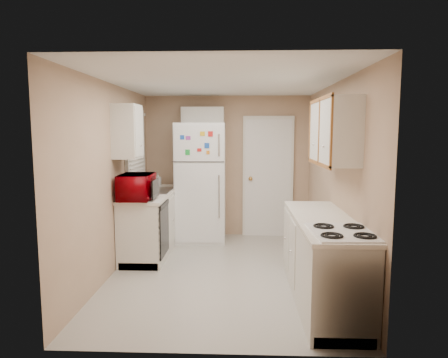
{
  "coord_description": "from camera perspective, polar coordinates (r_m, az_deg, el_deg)",
  "views": [
    {
      "loc": [
        0.22,
        -4.95,
        1.81
      ],
      "look_at": [
        0.0,
        0.5,
        1.15
      ],
      "focal_mm": 32.0,
      "sensor_mm": 36.0,
      "label": 1
    }
  ],
  "objects": [
    {
      "name": "upper_cabinet_left",
      "position": [
        5.38,
        -13.65,
        6.6
      ],
      "size": [
        0.3,
        0.45,
        0.7
      ],
      "primitive_type": "cube",
      "color": "silver",
      "rests_on": "wall_left"
    },
    {
      "name": "upper_cabinet_right",
      "position": [
        4.57,
        15.45,
        6.53
      ],
      "size": [
        0.3,
        1.2,
        0.7
      ],
      "primitive_type": "cube",
      "color": "silver",
      "rests_on": "wall_right"
    },
    {
      "name": "interior_door",
      "position": [
        6.87,
        6.29,
        0.25
      ],
      "size": [
        0.86,
        0.06,
        2.08
      ],
      "primitive_type": "cube",
      "color": "white",
      "rests_on": "floor"
    },
    {
      "name": "refrigerator",
      "position": [
        6.61,
        -3.29,
        -0.43
      ],
      "size": [
        0.81,
        0.78,
        1.94
      ],
      "primitive_type": "cube",
      "rotation": [
        0.0,
        0.0,
        0.01
      ],
      "color": "white",
      "rests_on": "floor"
    },
    {
      "name": "stove",
      "position": [
        3.9,
        16.42,
        -14.31
      ],
      "size": [
        0.58,
        0.7,
        0.83
      ],
      "primitive_type": "cube",
      "rotation": [
        0.0,
        0.0,
        0.04
      ],
      "color": "white",
      "rests_on": "floor"
    },
    {
      "name": "wall_right",
      "position": [
        5.13,
        15.6,
        -0.19
      ],
      "size": [
        3.8,
        3.8,
        0.0
      ],
      "primitive_type": "plane",
      "color": "tan",
      "rests_on": "floor"
    },
    {
      "name": "microwave",
      "position": [
        5.42,
        -12.35,
        -1.32
      ],
      "size": [
        0.63,
        0.37,
        0.41
      ],
      "primitive_type": "imported",
      "rotation": [
        0.0,
        0.0,
        1.61
      ],
      "color": "#880007",
      "rests_on": "left_counter"
    },
    {
      "name": "cabinet_over_fridge",
      "position": [
        6.73,
        -3.01,
        8.5
      ],
      "size": [
        0.7,
        0.3,
        0.4
      ],
      "primitive_type": "cube",
      "color": "silver",
      "rests_on": "wall_back"
    },
    {
      "name": "left_counter",
      "position": [
        6.15,
        -10.2,
        -5.99
      ],
      "size": [
        0.6,
        1.8,
        0.9
      ],
      "primitive_type": "cube",
      "color": "silver",
      "rests_on": "floor"
    },
    {
      "name": "sink",
      "position": [
        6.22,
        -9.99,
        -2.0
      ],
      "size": [
        0.54,
        0.74,
        0.16
      ],
      "primitive_type": "cube",
      "color": "gray",
      "rests_on": "left_counter"
    },
    {
      "name": "right_counter",
      "position": [
        4.46,
        13.86,
        -11.07
      ],
      "size": [
        0.6,
        2.0,
        0.9
      ],
      "primitive_type": "cube",
      "color": "silver",
      "rests_on": "floor"
    },
    {
      "name": "wall_back",
      "position": [
        6.88,
        0.46,
        1.81
      ],
      "size": [
        2.8,
        2.8,
        0.0
      ],
      "primitive_type": "plane",
      "color": "tan",
      "rests_on": "floor"
    },
    {
      "name": "ceiling",
      "position": [
        4.99,
        -0.23,
        13.69
      ],
      "size": [
        3.8,
        3.8,
        0.0
      ],
      "primitive_type": "plane",
      "color": "white",
      "rests_on": "floor"
    },
    {
      "name": "soap_bottle",
      "position": [
        6.75,
        -9.42,
        -0.09
      ],
      "size": [
        0.1,
        0.1,
        0.21
      ],
      "primitive_type": "imported",
      "rotation": [
        0.0,
        0.0,
        0.06
      ],
      "color": "white",
      "rests_on": "left_counter"
    },
    {
      "name": "floor",
      "position": [
        5.28,
        -0.22,
        -13.17
      ],
      "size": [
        3.8,
        3.8,
        0.0
      ],
      "primitive_type": "plane",
      "color": "beige",
      "rests_on": "ground"
    },
    {
      "name": "wall_left",
      "position": [
        5.24,
        -15.7,
        -0.04
      ],
      "size": [
        3.8,
        3.8,
        0.0
      ],
      "primitive_type": "plane",
      "color": "tan",
      "rests_on": "floor"
    },
    {
      "name": "window_blinds",
      "position": [
        6.21,
        -12.48,
        4.8
      ],
      "size": [
        0.1,
        0.98,
        1.08
      ],
      "primitive_type": "cube",
      "color": "silver",
      "rests_on": "wall_left"
    },
    {
      "name": "dishwasher",
      "position": [
        5.51,
        -8.59,
        -7.04
      ],
      "size": [
        0.03,
        0.58,
        0.72
      ],
      "primitive_type": "cube",
      "color": "black",
      "rests_on": "floor"
    },
    {
      "name": "wall_front",
      "position": [
        3.12,
        -1.76,
        -4.37
      ],
      "size": [
        2.8,
        2.8,
        0.0
      ],
      "primitive_type": "plane",
      "color": "tan",
      "rests_on": "floor"
    }
  ]
}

